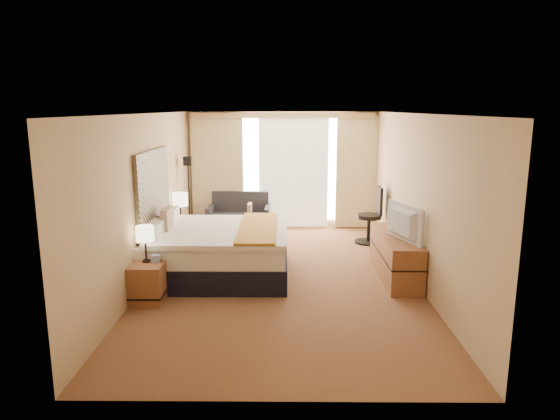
{
  "coord_description": "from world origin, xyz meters",
  "views": [
    {
      "loc": [
        0.04,
        -7.69,
        2.69
      ],
      "look_at": [
        -0.03,
        0.4,
        1.02
      ],
      "focal_mm": 32.0,
      "sensor_mm": 36.0,
      "label": 1
    }
  ],
  "objects_px": {
    "desk_chair": "(372,218)",
    "lamp_left": "(145,234)",
    "media_dresser": "(395,256)",
    "loveseat": "(239,219)",
    "floor_lamp": "(188,181)",
    "bed": "(216,250)",
    "television": "(399,223)",
    "lamp_right": "(180,200)",
    "nightstand_right": "(183,237)",
    "nightstand_left": "(148,283)"
  },
  "relations": [
    {
      "from": "loveseat",
      "to": "floor_lamp",
      "type": "bearing_deg",
      "value": -140.35
    },
    {
      "from": "bed",
      "to": "television",
      "type": "xyz_separation_m",
      "value": [
        2.84,
        -0.47,
        0.57
      ]
    },
    {
      "from": "floor_lamp",
      "to": "desk_chair",
      "type": "bearing_deg",
      "value": -3.12
    },
    {
      "from": "desk_chair",
      "to": "lamp_left",
      "type": "height_order",
      "value": "desk_chair"
    },
    {
      "from": "floor_lamp",
      "to": "lamp_right",
      "type": "distance_m",
      "value": 0.95
    },
    {
      "from": "loveseat",
      "to": "media_dresser",
      "type": "bearing_deg",
      "value": -45.74
    },
    {
      "from": "media_dresser",
      "to": "desk_chair",
      "type": "distance_m",
      "value": 2.1
    },
    {
      "from": "lamp_left",
      "to": "lamp_right",
      "type": "distance_m",
      "value": 2.34
    },
    {
      "from": "lamp_left",
      "to": "television",
      "type": "distance_m",
      "value": 3.73
    },
    {
      "from": "nightstand_left",
      "to": "bed",
      "type": "xyz_separation_m",
      "value": [
        0.81,
        1.18,
        0.13
      ]
    },
    {
      "from": "floor_lamp",
      "to": "television",
      "type": "relative_size",
      "value": 1.79
    },
    {
      "from": "media_dresser",
      "to": "lamp_left",
      "type": "distance_m",
      "value": 3.9
    },
    {
      "from": "nightstand_right",
      "to": "television",
      "type": "distance_m",
      "value": 4.13
    },
    {
      "from": "media_dresser",
      "to": "desk_chair",
      "type": "relative_size",
      "value": 1.57
    },
    {
      "from": "media_dresser",
      "to": "bed",
      "type": "xyz_separation_m",
      "value": [
        -2.89,
        0.13,
        0.06
      ]
    },
    {
      "from": "bed",
      "to": "loveseat",
      "type": "height_order",
      "value": "bed"
    },
    {
      "from": "media_dresser",
      "to": "lamp_left",
      "type": "bearing_deg",
      "value": -165.39
    },
    {
      "from": "nightstand_right",
      "to": "media_dresser",
      "type": "bearing_deg",
      "value": -21.4
    },
    {
      "from": "floor_lamp",
      "to": "nightstand_left",
      "type": "bearing_deg",
      "value": -89.49
    },
    {
      "from": "nightstand_right",
      "to": "lamp_left",
      "type": "distance_m",
      "value": 2.52
    },
    {
      "from": "media_dresser",
      "to": "loveseat",
      "type": "distance_m",
      "value": 4.12
    },
    {
      "from": "media_dresser",
      "to": "loveseat",
      "type": "xyz_separation_m",
      "value": [
        -2.77,
        3.04,
        -0.07
      ]
    },
    {
      "from": "bed",
      "to": "desk_chair",
      "type": "relative_size",
      "value": 1.99
    },
    {
      "from": "bed",
      "to": "television",
      "type": "relative_size",
      "value": 2.36
    },
    {
      "from": "media_dresser",
      "to": "lamp_right",
      "type": "relative_size",
      "value": 3.05
    },
    {
      "from": "nightstand_left",
      "to": "media_dresser",
      "type": "relative_size",
      "value": 0.31
    },
    {
      "from": "nightstand_right",
      "to": "desk_chair",
      "type": "xyz_separation_m",
      "value": [
        3.68,
        0.65,
        0.23
      ]
    },
    {
      "from": "nightstand_left",
      "to": "floor_lamp",
      "type": "bearing_deg",
      "value": 90.51
    },
    {
      "from": "loveseat",
      "to": "lamp_right",
      "type": "relative_size",
      "value": 2.35
    },
    {
      "from": "nightstand_left",
      "to": "lamp_left",
      "type": "distance_m",
      "value": 0.69
    },
    {
      "from": "media_dresser",
      "to": "loveseat",
      "type": "bearing_deg",
      "value": 132.39
    },
    {
      "from": "nightstand_left",
      "to": "lamp_right",
      "type": "distance_m",
      "value": 2.53
    },
    {
      "from": "nightstand_left",
      "to": "bed",
      "type": "relative_size",
      "value": 0.24
    },
    {
      "from": "nightstand_right",
      "to": "loveseat",
      "type": "relative_size",
      "value": 0.4
    },
    {
      "from": "nightstand_left",
      "to": "television",
      "type": "xyz_separation_m",
      "value": [
        3.65,
        0.71,
        0.7
      ]
    },
    {
      "from": "media_dresser",
      "to": "bed",
      "type": "height_order",
      "value": "bed"
    },
    {
      "from": "lamp_left",
      "to": "television",
      "type": "xyz_separation_m",
      "value": [
        3.68,
        0.63,
        0.02
      ]
    },
    {
      "from": "lamp_left",
      "to": "desk_chair",
      "type": "bearing_deg",
      "value": 39.6
    },
    {
      "from": "nightstand_right",
      "to": "bed",
      "type": "relative_size",
      "value": 0.24
    },
    {
      "from": "media_dresser",
      "to": "bed",
      "type": "distance_m",
      "value": 2.9
    },
    {
      "from": "lamp_right",
      "to": "bed",
      "type": "bearing_deg",
      "value": -56.32
    },
    {
      "from": "nightstand_left",
      "to": "television",
      "type": "distance_m",
      "value": 3.78
    },
    {
      "from": "nightstand_right",
      "to": "media_dresser",
      "type": "distance_m",
      "value": 3.97
    },
    {
      "from": "loveseat",
      "to": "desk_chair",
      "type": "height_order",
      "value": "desk_chair"
    },
    {
      "from": "desk_chair",
      "to": "television",
      "type": "distance_m",
      "value": 2.48
    },
    {
      "from": "desk_chair",
      "to": "lamp_left",
      "type": "relative_size",
      "value": 2.18
    },
    {
      "from": "floor_lamp",
      "to": "desk_chair",
      "type": "xyz_separation_m",
      "value": [
        3.71,
        -0.2,
        -0.71
      ]
    },
    {
      "from": "loveseat",
      "to": "lamp_left",
      "type": "relative_size",
      "value": 2.65
    },
    {
      "from": "desk_chair",
      "to": "lamp_left",
      "type": "distance_m",
      "value": 4.84
    },
    {
      "from": "nightstand_right",
      "to": "desk_chair",
      "type": "distance_m",
      "value": 3.75
    }
  ]
}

